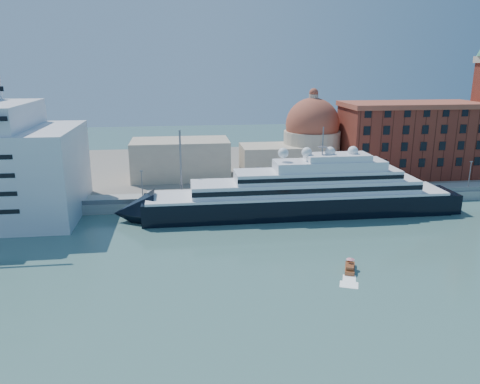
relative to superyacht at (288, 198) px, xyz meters
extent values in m
plane|color=#3C6861|center=(-6.42, -23.00, -4.45)|extent=(400.00, 400.00, 0.00)
cube|color=gray|center=(-6.42, 11.00, -3.20)|extent=(180.00, 10.00, 2.50)
cube|color=slate|center=(-6.42, 52.00, -3.45)|extent=(260.00, 72.00, 2.00)
cube|color=slate|center=(-6.42, 6.50, -1.35)|extent=(180.00, 0.10, 1.20)
cube|color=black|center=(2.35, 0.00, -2.29)|extent=(76.51, 11.77, 6.38)
cone|color=black|center=(-37.87, 0.00, -2.29)|extent=(9.81, 11.77, 11.77)
cube|color=black|center=(40.60, 0.00, -2.49)|extent=(5.89, 10.79, 5.89)
cube|color=white|center=(2.35, 0.00, 1.14)|extent=(74.55, 11.97, 0.59)
cube|color=white|center=(4.31, 0.00, 2.90)|extent=(56.89, 9.81, 2.94)
cube|color=black|center=(4.31, -4.90, 2.90)|extent=(56.89, 0.15, 1.18)
cube|color=white|center=(7.25, 0.00, 5.65)|extent=(41.20, 8.83, 2.55)
cube|color=white|center=(10.20, 0.00, 8.10)|extent=(27.47, 7.85, 2.35)
cube|color=white|center=(12.16, 0.00, 10.07)|extent=(15.69, 6.87, 1.57)
cylinder|color=slate|center=(8.23, 0.00, 14.19)|extent=(0.29, 0.29, 6.87)
sphere|color=white|center=(-1.57, 0.00, 11.44)|extent=(2.55, 2.55, 2.55)
sphere|color=white|center=(4.31, 0.00, 11.44)|extent=(2.55, 2.55, 2.55)
sphere|color=white|center=(10.20, 0.00, 11.44)|extent=(2.55, 2.55, 2.55)
sphere|color=white|center=(16.08, 0.00, 11.44)|extent=(2.55, 2.55, 2.55)
cube|color=white|center=(-60.99, -0.28, -3.93)|extent=(10.67, 4.45, 1.38)
cube|color=white|center=(-59.26, -0.45, -2.81)|extent=(3.65, 2.49, 1.04)
cube|color=brown|center=(3.99, -33.53, -4.15)|extent=(3.51, 5.49, 0.87)
cube|color=brown|center=(3.67, -34.34, -3.41)|extent=(2.08, 2.53, 0.69)
cylinder|color=slate|center=(4.14, -33.12, -3.06)|extent=(0.05, 0.05, 1.39)
cone|color=red|center=(4.14, -33.12, -2.28)|extent=(1.56, 1.56, 0.35)
cube|color=maroon|center=(45.58, 29.00, 8.55)|extent=(42.00, 18.00, 22.00)
cube|color=#9B4832|center=(45.58, 29.00, 20.05)|extent=(43.00, 19.00, 1.50)
cylinder|color=beige|center=(15.58, 35.00, 4.55)|extent=(18.00, 18.00, 14.00)
sphere|color=#9B4832|center=(15.58, 35.00, 13.55)|extent=(17.00, 17.00, 17.00)
cylinder|color=beige|center=(15.58, 35.00, 21.55)|extent=(3.00, 3.00, 3.00)
cube|color=beige|center=(1.58, 33.00, 2.55)|extent=(18.00, 14.00, 10.00)
cube|color=beige|center=(-26.42, 35.00, 3.55)|extent=(30.00, 16.00, 12.00)
cylinder|color=slate|center=(-66.42, 8.00, 2.05)|extent=(0.24, 0.24, 8.00)
cube|color=slate|center=(-66.42, 8.00, 6.15)|extent=(0.80, 0.30, 0.25)
cylinder|color=slate|center=(-36.42, 8.00, 2.05)|extent=(0.24, 0.24, 8.00)
cube|color=slate|center=(-36.42, 8.00, 6.15)|extent=(0.80, 0.30, 0.25)
cylinder|color=slate|center=(-6.42, 8.00, 2.05)|extent=(0.24, 0.24, 8.00)
cube|color=slate|center=(-6.42, 8.00, 6.15)|extent=(0.80, 0.30, 0.25)
cylinder|color=slate|center=(23.58, 8.00, 2.05)|extent=(0.24, 0.24, 8.00)
cube|color=slate|center=(23.58, 8.00, 6.15)|extent=(0.80, 0.30, 0.25)
cylinder|color=slate|center=(53.58, 8.00, 2.05)|extent=(0.24, 0.24, 8.00)
cube|color=slate|center=(53.58, 8.00, 6.15)|extent=(0.80, 0.30, 0.25)
cylinder|color=slate|center=(-26.42, 10.00, 7.05)|extent=(0.50, 0.50, 18.00)
camera|label=1|loc=(-26.35, -109.77, 32.68)|focal=35.00mm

